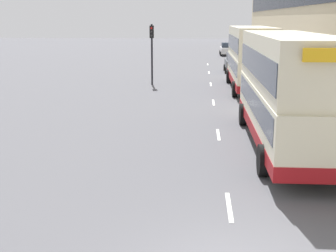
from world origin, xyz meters
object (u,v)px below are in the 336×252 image
object	(u,v)px
double_decker_bus_ahead	(251,57)
traffic_light_far_kerb	(152,44)
car_0	(227,49)
car_1	(236,63)
double_decker_bus_near	(287,88)

from	to	relation	value
double_decker_bus_ahead	traffic_light_far_kerb	size ratio (longest dim) A/B	2.33
car_0	car_1	xyz separation A→B (m)	(-0.35, -20.15, 0.03)
double_decker_bus_near	traffic_light_far_kerb	xyz separation A→B (m)	(-6.88, 16.98, 0.73)
double_decker_bus_near	car_1	world-z (taller)	double_decker_bus_near
double_decker_bus_near	double_decker_bus_ahead	bearing A→B (deg)	89.31
double_decker_bus_ahead	car_1	xyz separation A→B (m)	(-0.21, 10.91, -1.40)
car_0	traffic_light_far_kerb	size ratio (longest dim) A/B	1.00
double_decker_bus_ahead	car_0	bearing A→B (deg)	89.74
car_0	car_1	world-z (taller)	car_1
car_1	traffic_light_far_kerb	xyz separation A→B (m)	(-6.84, -8.94, 2.13)
double_decker_bus_near	double_decker_bus_ahead	size ratio (longest dim) A/B	1.08
double_decker_bus_ahead	traffic_light_far_kerb	bearing A→B (deg)	164.35
double_decker_bus_ahead	car_0	distance (m)	31.10
traffic_light_far_kerb	car_0	bearing A→B (deg)	76.11
car_0	traffic_light_far_kerb	distance (m)	30.04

